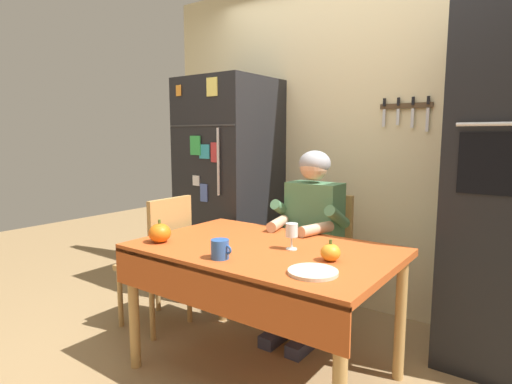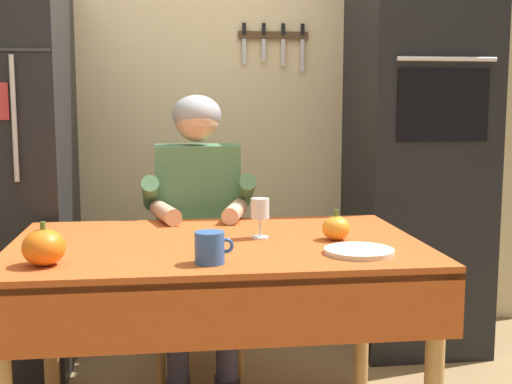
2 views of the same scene
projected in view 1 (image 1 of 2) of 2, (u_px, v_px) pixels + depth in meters
The scene contains 13 objects.
ground_plane at pixel (253, 380), 2.29m from camera, with size 10.00×10.00×0.00m, color #93754C.
back_wall_assembly at pixel (363, 141), 3.17m from camera, with size 3.70×0.13×2.60m.
refrigerator at pixel (230, 189), 3.50m from camera, with size 0.68×0.71×1.80m.
wall_oven at pixel (507, 188), 2.34m from camera, with size 0.60×0.64×2.10m.
dining_table at pixel (261, 262), 2.27m from camera, with size 1.40×0.90×0.74m.
chair_behind_person at pixel (322, 254), 2.94m from camera, with size 0.40×0.40×0.93m.
seated_person at pixel (309, 227), 2.76m from camera, with size 0.47×0.55×1.25m.
chair_left_side at pixel (161, 257), 2.87m from camera, with size 0.40×0.40×0.93m.
coffee_mug at pixel (220, 249), 2.04m from camera, with size 0.12×0.09×0.10m.
wine_glass at pixel (292, 231), 2.20m from camera, with size 0.07×0.07×0.14m.
pumpkin_large at pixel (160, 233), 2.35m from camera, with size 0.13×0.13×0.13m.
pumpkin_medium at pixel (330, 252), 2.00m from camera, with size 0.10×0.10×0.11m.
serving_tray at pixel (313, 272), 1.82m from camera, with size 0.22×0.22×0.02m, color beige.
Camera 1 is at (1.27, -1.72, 1.34)m, focal length 29.13 mm.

